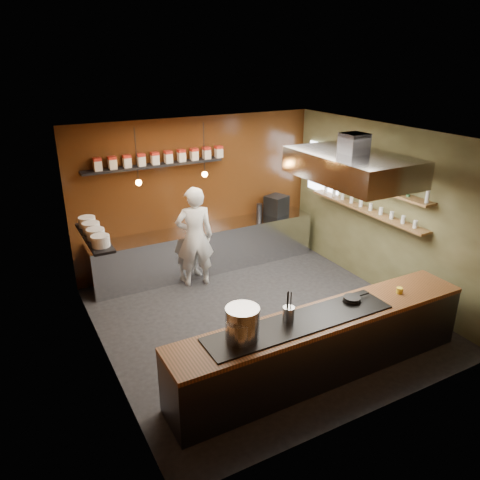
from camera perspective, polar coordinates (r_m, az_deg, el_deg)
floor at (r=7.87m, az=2.66°, el=-9.56°), size 5.00×5.00×0.00m
back_wall at (r=9.31m, az=-5.13°, el=5.59°), size 5.00×0.00×5.00m
left_wall at (r=6.37m, az=-16.81°, el=-3.25°), size 0.00×5.00×5.00m
right_wall at (r=8.70m, az=17.15°, el=3.48°), size 0.00×5.00×5.00m
ceiling at (r=6.80m, az=3.11°, el=12.52°), size 5.00×5.00×0.00m
window_pane at (r=9.77m, az=10.18°, el=8.54°), size 0.00×1.00×1.00m
prep_counter at (r=9.38m, az=-4.11°, el=-1.07°), size 4.60×0.65×0.90m
pass_counter at (r=6.52m, az=10.10°, el=-12.42°), size 4.40×0.72×0.94m
tin_shelf at (r=8.70m, az=-10.41°, el=8.92°), size 2.60×0.26×0.04m
plate_shelf at (r=7.29m, az=-17.36°, el=0.34°), size 0.30×1.40×0.04m
bottle_shelf_upper at (r=8.67m, az=15.31°, el=6.54°), size 0.26×2.80×0.04m
bottle_shelf_lower at (r=8.80m, az=15.01°, el=3.60°), size 0.26×2.80×0.04m
extractor_hood at (r=7.35m, az=13.49°, el=8.73°), size 1.20×2.00×0.72m
pendant_left at (r=7.96m, az=-12.28°, el=7.21°), size 0.10×0.10×0.95m
pendant_right at (r=8.36m, az=-4.33°, el=8.34°), size 0.10×0.10×0.95m
storage_tins at (r=8.72m, az=-9.53°, el=9.89°), size 2.43×0.13×0.22m
plate_stacks at (r=7.25m, az=-17.44°, el=1.07°), size 0.26×1.16×0.16m
bottles at (r=8.64m, az=15.41°, el=7.44°), size 0.06×2.66×0.24m
wine_glasses at (r=8.78m, az=15.07°, el=4.12°), size 0.07×2.37×0.13m
stockpot_large at (r=5.60m, az=0.30°, el=-10.08°), size 0.51×0.51×0.40m
stockpot_small at (r=5.56m, az=-0.18°, el=-11.17°), size 0.38×0.38×0.27m
utensil_crock at (r=6.00m, az=5.93°, el=-8.98°), size 0.16×0.16×0.20m
frying_pan at (r=6.63m, az=13.53°, el=-7.00°), size 0.42×0.25×0.06m
butter_jar at (r=7.06m, az=18.87°, el=-5.84°), size 0.12×0.12×0.08m
espresso_machine at (r=9.93m, az=4.46°, el=4.26°), size 0.51×0.50×0.41m
chef at (r=8.61m, az=-5.54°, el=0.35°), size 0.78×0.60×1.91m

